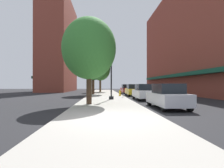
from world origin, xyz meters
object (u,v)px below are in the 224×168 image
tree_mid (100,69)px  car_white (144,92)px  parking_meter_near (123,90)px  car_silver (167,96)px  lamppost (111,69)px  tree_near (93,62)px  fire_hydrant (120,93)px  car_yellow (133,90)px  car_red (126,89)px  tree_far (89,49)px

tree_mid → car_white: tree_mid is taller
parking_meter_near → car_silver: bearing=-77.8°
lamppost → tree_near: (-2.34, 9.74, 1.86)m
tree_near → car_silver: 17.51m
tree_near → car_white: (5.80, -9.12, -4.25)m
fire_hydrant → tree_mid: 14.45m
tree_near → parking_meter_near: bearing=-61.1°
lamppost → car_yellow: size_ratio=1.37×
lamppost → car_silver: 7.52m
car_red → lamppost: bearing=-104.8°
tree_near → car_white: 11.61m
parking_meter_near → car_yellow: (1.95, 4.74, -0.14)m
parking_meter_near → tree_far: tree_far is taller
tree_far → car_yellow: size_ratio=1.52×
car_yellow → car_red: bearing=88.9°
tree_near → tree_far: size_ratio=1.18×
parking_meter_near → tree_near: bearing=118.9°
car_silver → car_yellow: size_ratio=1.00×
car_white → car_yellow: size_ratio=1.00×
tree_near → car_yellow: bearing=-21.0°
parking_meter_near → tree_near: tree_near is taller
fire_hydrant → parking_meter_near: (0.11, -2.67, 0.43)m
lamppost → car_white: lamppost is taller
fire_hydrant → car_white: (2.06, -4.83, 0.29)m
fire_hydrant → car_yellow: car_yellow is taller
lamppost → car_red: size_ratio=1.37×
parking_meter_near → tree_near: (-3.85, 6.96, 4.11)m
lamppost → car_yellow: lamppost is taller
car_silver → car_yellow: same height
parking_meter_near → tree_far: (-3.40, -7.19, 3.37)m
car_silver → tree_far: bearing=163.1°
parking_meter_near → car_white: (1.95, -2.16, -0.14)m
fire_hydrant → car_white: bearing=-67.0°
car_white → car_red: size_ratio=1.00×
car_red → tree_far: bearing=-107.2°
fire_hydrant → tree_far: tree_far is taller
lamppost → tree_mid: (-1.37, 18.97, 1.60)m
parking_meter_near → car_white: car_white is taller
tree_near → car_silver: (5.80, -15.97, -4.25)m
tree_mid → car_red: (4.83, -4.24, -3.99)m
fire_hydrant → tree_far: bearing=-108.5°
car_red → fire_hydrant: bearing=-104.1°
lamppost → fire_hydrant: 6.24m
tree_near → car_white: tree_near is taller
tree_far → car_red: 20.18m
car_yellow → parking_meter_near: bearing=-113.5°
car_white → parking_meter_near: bearing=131.8°
parking_meter_near → car_white: 2.92m
car_white → car_silver: bearing=-90.2°
tree_far → car_white: 8.13m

